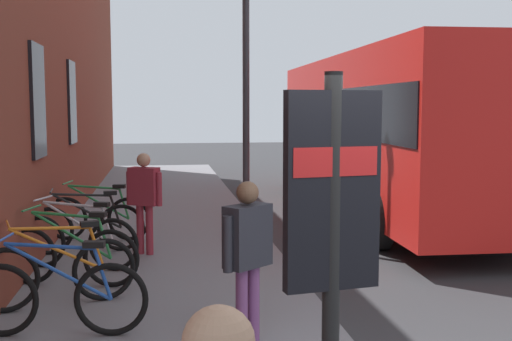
{
  "coord_description": "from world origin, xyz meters",
  "views": [
    {
      "loc": [
        -3.78,
        1.79,
        2.34
      ],
      "look_at": [
        3.14,
        0.74,
        1.62
      ],
      "focal_mm": 44.42,
      "sensor_mm": 36.0,
      "label": 1
    }
  ],
  "objects_px": {
    "bicycle_beside_lamp": "(57,297)",
    "bicycle_by_door": "(86,227)",
    "bicycle_end_of_row": "(98,217)",
    "bicycle_far_end": "(57,272)",
    "pedestrian_by_facade": "(248,247)",
    "street_lamp": "(246,47)",
    "transit_info_sign": "(332,218)",
    "city_bus": "(385,125)",
    "pedestrian_near_bus": "(144,193)",
    "bicycle_nearest_sign": "(77,241)",
    "bicycle_leaning_wall": "(71,255)"
  },
  "relations": [
    {
      "from": "bicycle_beside_lamp",
      "to": "bicycle_by_door",
      "type": "distance_m",
      "value": 3.55
    },
    {
      "from": "bicycle_beside_lamp",
      "to": "bicycle_end_of_row",
      "type": "bearing_deg",
      "value": 0.45
    },
    {
      "from": "bicycle_far_end",
      "to": "pedestrian_by_facade",
      "type": "bearing_deg",
      "value": -127.54
    },
    {
      "from": "street_lamp",
      "to": "bicycle_beside_lamp",
      "type": "bearing_deg",
      "value": 152.72
    },
    {
      "from": "pedestrian_by_facade",
      "to": "bicycle_far_end",
      "type": "bearing_deg",
      "value": 52.46
    },
    {
      "from": "bicycle_by_door",
      "to": "transit_info_sign",
      "type": "relative_size",
      "value": 0.74
    },
    {
      "from": "city_bus",
      "to": "pedestrian_by_facade",
      "type": "height_order",
      "value": "city_bus"
    },
    {
      "from": "city_bus",
      "to": "bicycle_beside_lamp",
      "type": "bearing_deg",
      "value": 140.0
    },
    {
      "from": "bicycle_beside_lamp",
      "to": "pedestrian_near_bus",
      "type": "height_order",
      "value": "pedestrian_near_bus"
    },
    {
      "from": "bicycle_end_of_row",
      "to": "street_lamp",
      "type": "xyz_separation_m",
      "value": [
        0.4,
        -2.52,
        2.83
      ]
    },
    {
      "from": "bicycle_nearest_sign",
      "to": "pedestrian_near_bus",
      "type": "bearing_deg",
      "value": -49.82
    },
    {
      "from": "bicycle_leaning_wall",
      "to": "city_bus",
      "type": "height_order",
      "value": "city_bus"
    },
    {
      "from": "bicycle_nearest_sign",
      "to": "bicycle_end_of_row",
      "type": "distance_m",
      "value": 1.86
    },
    {
      "from": "transit_info_sign",
      "to": "pedestrian_near_bus",
      "type": "bearing_deg",
      "value": 10.91
    },
    {
      "from": "bicycle_by_door",
      "to": "city_bus",
      "type": "relative_size",
      "value": 0.17
    },
    {
      "from": "bicycle_nearest_sign",
      "to": "bicycle_by_door",
      "type": "distance_m",
      "value": 0.97
    },
    {
      "from": "bicycle_by_door",
      "to": "transit_info_sign",
      "type": "xyz_separation_m",
      "value": [
        -6.35,
        -2.06,
        1.21
      ]
    },
    {
      "from": "bicycle_beside_lamp",
      "to": "city_bus",
      "type": "relative_size",
      "value": 0.17
    },
    {
      "from": "bicycle_beside_lamp",
      "to": "bicycle_nearest_sign",
      "type": "distance_m",
      "value": 2.58
    },
    {
      "from": "bicycle_end_of_row",
      "to": "pedestrian_near_bus",
      "type": "distance_m",
      "value": 1.46
    },
    {
      "from": "bicycle_end_of_row",
      "to": "pedestrian_by_facade",
      "type": "relative_size",
      "value": 1.14
    },
    {
      "from": "bicycle_nearest_sign",
      "to": "pedestrian_near_bus",
      "type": "relative_size",
      "value": 1.12
    },
    {
      "from": "bicycle_end_of_row",
      "to": "bicycle_beside_lamp",
      "type": "bearing_deg",
      "value": -179.55
    },
    {
      "from": "bicycle_beside_lamp",
      "to": "pedestrian_near_bus",
      "type": "relative_size",
      "value": 1.16
    },
    {
      "from": "pedestrian_near_bus",
      "to": "pedestrian_by_facade",
      "type": "relative_size",
      "value": 0.99
    },
    {
      "from": "bicycle_by_door",
      "to": "pedestrian_by_facade",
      "type": "relative_size",
      "value": 1.15
    },
    {
      "from": "bicycle_far_end",
      "to": "bicycle_nearest_sign",
      "type": "height_order",
      "value": "same"
    },
    {
      "from": "bicycle_by_door",
      "to": "transit_info_sign",
      "type": "distance_m",
      "value": 6.78
    },
    {
      "from": "bicycle_nearest_sign",
      "to": "transit_info_sign",
      "type": "bearing_deg",
      "value": -158.99
    },
    {
      "from": "bicycle_beside_lamp",
      "to": "transit_info_sign",
      "type": "bearing_deg",
      "value": -145.36
    },
    {
      "from": "bicycle_nearest_sign",
      "to": "bicycle_by_door",
      "type": "bearing_deg",
      "value": -0.32
    },
    {
      "from": "bicycle_beside_lamp",
      "to": "city_bus",
      "type": "bearing_deg",
      "value": -40.0
    },
    {
      "from": "bicycle_beside_lamp",
      "to": "bicycle_end_of_row",
      "type": "xyz_separation_m",
      "value": [
        4.43,
        0.03,
        0.0
      ]
    },
    {
      "from": "bicycle_beside_lamp",
      "to": "bicycle_by_door",
      "type": "xyz_separation_m",
      "value": [
        3.55,
        0.12,
        0.0
      ]
    },
    {
      "from": "transit_info_sign",
      "to": "pedestrian_near_bus",
      "type": "xyz_separation_m",
      "value": [
        6.12,
        1.18,
        -0.67
      ]
    },
    {
      "from": "city_bus",
      "to": "pedestrian_near_bus",
      "type": "bearing_deg",
      "value": 125.4
    },
    {
      "from": "street_lamp",
      "to": "bicycle_nearest_sign",
      "type": "bearing_deg",
      "value": 130.71
    },
    {
      "from": "city_bus",
      "to": "bicycle_leaning_wall",
      "type": "bearing_deg",
      "value": 131.07
    },
    {
      "from": "bicycle_by_door",
      "to": "street_lamp",
      "type": "height_order",
      "value": "street_lamp"
    },
    {
      "from": "bicycle_far_end",
      "to": "pedestrian_by_facade",
      "type": "relative_size",
      "value": 1.12
    },
    {
      "from": "bicycle_nearest_sign",
      "to": "street_lamp",
      "type": "bearing_deg",
      "value": -49.29
    },
    {
      "from": "bicycle_end_of_row",
      "to": "city_bus",
      "type": "height_order",
      "value": "city_bus"
    },
    {
      "from": "bicycle_beside_lamp",
      "to": "transit_info_sign",
      "type": "xyz_separation_m",
      "value": [
        -2.8,
        -1.93,
        1.21
      ]
    },
    {
      "from": "bicycle_leaning_wall",
      "to": "street_lamp",
      "type": "height_order",
      "value": "street_lamp"
    },
    {
      "from": "bicycle_leaning_wall",
      "to": "street_lamp",
      "type": "xyz_separation_m",
      "value": [
        3.07,
        -2.6,
        2.83
      ]
    },
    {
      "from": "bicycle_nearest_sign",
      "to": "pedestrian_near_bus",
      "type": "xyz_separation_m",
      "value": [
        0.75,
        -0.88,
        0.54
      ]
    },
    {
      "from": "transit_info_sign",
      "to": "pedestrian_near_bus",
      "type": "height_order",
      "value": "transit_info_sign"
    },
    {
      "from": "bicycle_far_end",
      "to": "bicycle_by_door",
      "type": "xyz_separation_m",
      "value": [
        2.61,
        -0.02,
        0.0
      ]
    },
    {
      "from": "bicycle_nearest_sign",
      "to": "transit_info_sign",
      "type": "height_order",
      "value": "transit_info_sign"
    },
    {
      "from": "street_lamp",
      "to": "bicycle_far_end",
      "type": "bearing_deg",
      "value": 145.87
    }
  ]
}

